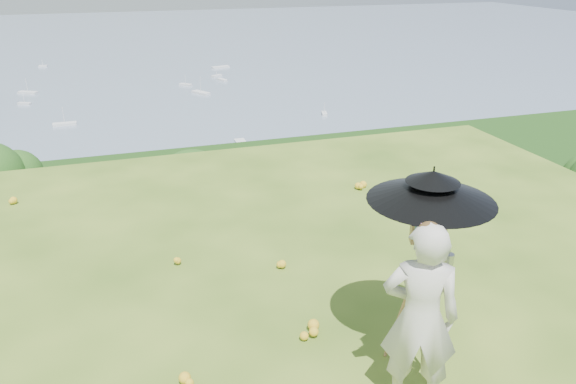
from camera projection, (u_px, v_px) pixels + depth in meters
name	position (u px, v px, depth m)	size (l,w,h in m)	color
ground	(292.00, 356.00, 5.90)	(14.00, 14.00, 0.00)	#3A5F1B
forest_slope	(161.00, 375.00, 47.78)	(140.00, 56.00, 22.00)	#173C10
shoreline_tier	(136.00, 241.00, 85.57)	(170.00, 28.00, 8.00)	#6F6A59
bay_water	(107.00, 58.00, 229.54)	(700.00, 700.00, 0.00)	slate
slope_trees	(145.00, 228.00, 42.38)	(110.00, 50.00, 6.00)	#235319
harbor_town	(131.00, 202.00, 83.06)	(110.00, 22.00, 5.00)	silver
moored_boats	(67.00, 104.00, 156.53)	(140.00, 140.00, 0.70)	silver
wildflowers	(285.00, 337.00, 6.09)	(10.00, 10.50, 0.12)	gold
painter	(420.00, 318.00, 4.93)	(0.68, 0.45, 1.87)	beige
field_easel	(422.00, 289.00, 5.51)	(0.65, 0.65, 1.71)	#AC6C48
sun_umbrella	(430.00, 203.00, 5.18)	(1.19, 1.19, 0.72)	black
painter_cap	(430.00, 228.00, 4.59)	(0.20, 0.24, 0.10)	pink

